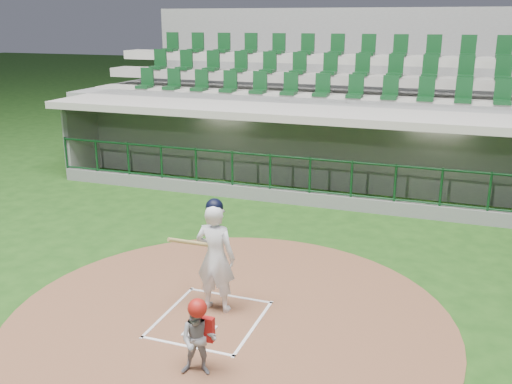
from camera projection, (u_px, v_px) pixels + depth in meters
ground at (218, 311)px, 9.45m from camera, size 120.00×120.00×0.00m
dirt_circle at (230, 320)px, 9.17m from camera, size 7.20×7.20×0.01m
home_plate at (200, 331)px, 8.82m from camera, size 0.43×0.43×0.02m
batter_box_chalk at (210, 319)px, 9.18m from camera, size 1.55×1.80×0.01m
dugout_structure at (329, 154)px, 16.20m from camera, size 16.40×3.70×3.00m
seating_deck at (348, 121)px, 18.86m from camera, size 17.00×6.72×5.15m
batter at (215, 256)px, 9.23m from camera, size 0.88×0.87×1.93m
catcher at (199, 337)px, 7.62m from camera, size 0.59×0.51×1.12m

